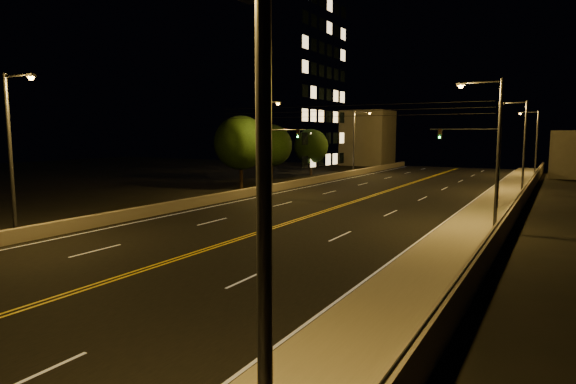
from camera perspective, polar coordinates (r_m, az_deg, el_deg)
The scene contains 23 objects.
road at distance 29.46m, azimuth -1.45°, elevation -4.17°, with size 18.00×120.00×0.02m, color black.
sidewalk at distance 25.68m, azimuth 19.76°, elevation -5.92°, with size 3.60×120.00×0.30m, color gray.
curb at distance 26.06m, azimuth 15.68°, elevation -5.75°, with size 0.14×120.00×0.15m, color gray.
parapet_wall at distance 25.33m, azimuth 23.51°, elevation -4.76°, with size 0.30×120.00×1.00m, color gray.
jersey_barrier at distance 35.29m, azimuth -14.99°, elevation -1.95°, with size 0.45×120.00×0.76m, color gray.
distant_building_right at distance 74.08m, azimuth 30.97°, elevation 3.90°, with size 6.00×10.00×6.10m, color #6E685C.
distant_building_left at distance 89.06m, azimuth 9.43°, elevation 6.33°, with size 8.00×8.00×9.81m, color #6E685C.
parapet_rail at distance 25.23m, azimuth 23.56°, elevation -3.58°, with size 0.06×0.06×120.00m, color black.
lane_markings at distance 29.39m, azimuth -1.53°, elevation -4.17°, with size 17.32×116.00×0.00m.
streetlight_0 at distance 6.09m, azimuth -5.15°, elevation 1.27°, with size 2.55×0.28×8.75m.
streetlight_1 at distance 29.89m, azimuth 23.17°, elevation 5.22°, with size 2.55×0.28×8.75m.
streetlight_2 at distance 50.64m, azimuth 25.93°, elevation 5.55°, with size 2.55×0.28×8.75m.
streetlight_3 at distance 73.58m, azimuth 27.17°, elevation 5.69°, with size 2.55×0.28×8.75m.
streetlight_4 at distance 28.91m, azimuth -29.81°, elevation 4.82°, with size 2.55×0.28×8.75m.
streetlight_5 at distance 45.77m, azimuth -3.24°, elevation 6.16°, with size 2.55×0.28×8.75m.
streetlight_6 at distance 67.25m, azimuth 8.06°, elevation 6.34°, with size 2.55×0.28×8.75m.
traffic_signal_right at distance 38.13m, azimuth 22.26°, elevation 3.77°, with size 5.11×0.31×6.22m.
traffic_signal_left at distance 44.67m, azimuth -2.48°, elevation 4.66°, with size 5.11×0.31×6.22m.
overhead_wires at distance 37.40m, azimuth 6.17°, elevation 9.52°, with size 22.00×0.03×0.83m.
building_tower at distance 74.40m, azimuth -4.15°, elevation 12.31°, with size 24.00×15.00×26.52m.
tree_0 at distance 50.03m, azimuth -5.61°, elevation 5.83°, with size 5.57×5.57×7.54m.
tree_1 at distance 57.65m, azimuth -2.01°, elevation 5.52°, with size 5.01×5.01×6.79m.
tree_2 at distance 65.85m, azimuth 2.75°, elevation 5.43°, with size 4.66×4.66×6.32m.
Camera 1 is at (14.98, -4.72, 5.67)m, focal length 30.00 mm.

